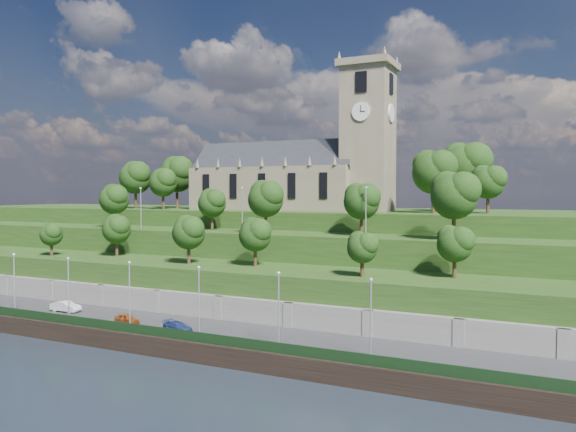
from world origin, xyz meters
The scene contains 17 objects.
ground centered at (0.00, 0.00, 0.00)m, with size 320.00×320.00×0.00m, color black.
promenade centered at (0.00, 6.00, 1.00)m, with size 160.00×12.00×2.00m, color #2D2D30.
quay_wall centered at (0.00, -0.05, 1.10)m, with size 160.00×0.50×2.20m, color black.
fence centered at (0.00, 0.60, 2.60)m, with size 160.00×0.10×1.20m, color black.
retaining_wall centered at (0.00, 11.97, 2.50)m, with size 160.00×2.10×5.00m.
embankment_lower centered at (0.00, 18.00, 4.00)m, with size 160.00×12.00×8.00m, color #213D14.
embankment_upper centered at (0.00, 29.00, 6.00)m, with size 160.00×10.00×12.00m, color #213D14.
hilltop centered at (0.00, 50.00, 7.50)m, with size 160.00×32.00×15.00m, color #213D14.
church centered at (0.79, 45.98, 22.52)m, with size 38.60×12.35×27.60m.
trees_lower centered at (1.39, 18.29, 12.45)m, with size 67.58×8.17×7.09m.
trees_upper centered at (7.42, 27.93, 17.61)m, with size 65.96×8.45×9.26m.
trees_hilltop centered at (1.45, 45.55, 22.14)m, with size 75.66×16.75×11.98m.
lamp_posts_promenade centered at (-2.00, 2.50, 6.68)m, with size 60.36×0.36×8.13m.
lamp_posts_upper centered at (0.00, 26.00, 16.19)m, with size 40.36×0.36×7.19m.
car_left centered at (-4.05, 4.32, 2.60)m, with size 1.42×3.53×1.20m, color #954318.
car_middle centered at (-16.37, 6.03, 2.73)m, with size 1.55×4.44×1.46m, color #BDBCC2.
car_right centered at (4.23, 3.56, 2.60)m, with size 1.67×4.11×1.19m, color navy.
Camera 1 is at (43.94, -49.65, 18.49)m, focal length 35.00 mm.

